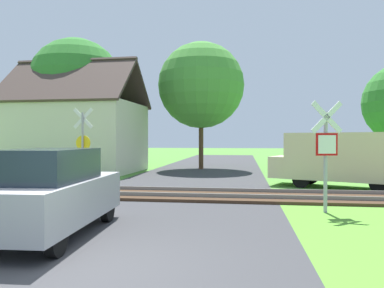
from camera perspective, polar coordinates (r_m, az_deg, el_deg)
name	(u,v)px	position (r m, az deg, el deg)	size (l,w,h in m)	color
ground_plane	(82,270)	(6.17, -16.40, -17.94)	(160.00, 160.00, 0.00)	#4C8433
road_asphalt	(124,236)	(7.96, -10.29, -13.61)	(6.97, 80.00, 0.01)	#38383A
rail_track	(174,194)	(13.12, -2.79, -7.68)	(60.00, 2.60, 0.22)	#422D1E
stop_sign_near	(326,149)	(10.63, 19.76, -0.74)	(0.86, 0.25, 3.00)	#9E9EA5
crossing_sign_far	(83,141)	(16.37, -16.31, 0.37)	(0.88, 0.13, 3.30)	#9E9EA5
house	(77,135)	(23.81, -17.15, 1.38)	(7.81, 6.49, 6.87)	beige
tree_center	(201,85)	(25.14, 1.39, 8.91)	(5.70, 5.70, 8.41)	#513823
tree_left	(76,85)	(26.11, -17.23, 8.54)	(6.11, 6.11, 8.61)	#513823
mail_truck	(337,157)	(16.33, 21.26, -1.92)	(5.23, 3.67, 2.24)	beige
parked_car	(52,192)	(8.18, -20.56, -6.90)	(1.83, 4.07, 1.78)	#99999E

